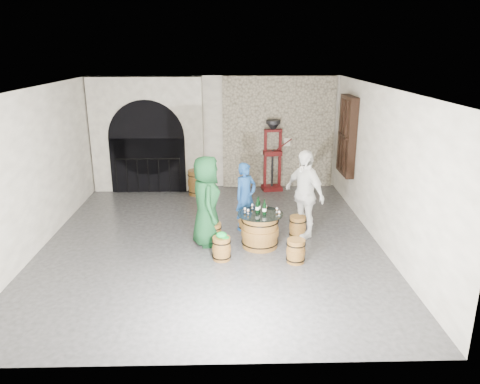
{
  "coord_description": "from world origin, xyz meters",
  "views": [
    {
      "loc": [
        0.37,
        -8.96,
        3.95
      ],
      "look_at": [
        0.6,
        0.1,
        1.05
      ],
      "focal_mm": 34.0,
      "sensor_mm": 36.0,
      "label": 1
    }
  ],
  "objects_px": {
    "barrel_table": "(260,230)",
    "person_green": "(206,201)",
    "wine_bottle_left": "(257,207)",
    "side_barrel": "(197,182)",
    "barrel_stool_near_left": "(222,248)",
    "person_blue": "(246,197)",
    "wine_bottle_right": "(259,206)",
    "barrel_stool_near_right": "(296,251)",
    "wine_bottle_center": "(264,208)",
    "barrel_stool_left": "(213,234)",
    "barrel_stool_right": "(298,227)",
    "person_white": "(304,194)",
    "barrel_stool_far": "(246,219)",
    "corking_press": "(273,150)"
  },
  "relations": [
    {
      "from": "person_white",
      "to": "wine_bottle_left",
      "type": "xyz_separation_m",
      "value": [
        -1.03,
        -0.52,
        -0.1
      ]
    },
    {
      "from": "barrel_stool_near_right",
      "to": "side_barrel",
      "type": "relative_size",
      "value": 0.66
    },
    {
      "from": "barrel_stool_left",
      "to": "barrel_stool_near_left",
      "type": "xyz_separation_m",
      "value": [
        0.19,
        -0.73,
        0.0
      ]
    },
    {
      "from": "barrel_stool_far",
      "to": "corking_press",
      "type": "xyz_separation_m",
      "value": [
        0.87,
        2.98,
        0.94
      ]
    },
    {
      "from": "barrel_stool_far",
      "to": "side_barrel",
      "type": "relative_size",
      "value": 0.66
    },
    {
      "from": "person_white",
      "to": "wine_bottle_right",
      "type": "bearing_deg",
      "value": -99.59
    },
    {
      "from": "person_green",
      "to": "barrel_stool_near_left",
      "type": "bearing_deg",
      "value": -166.38
    },
    {
      "from": "barrel_stool_left",
      "to": "barrel_stool_near_left",
      "type": "distance_m",
      "value": 0.76
    },
    {
      "from": "wine_bottle_center",
      "to": "wine_bottle_right",
      "type": "height_order",
      "value": "same"
    },
    {
      "from": "barrel_table",
      "to": "barrel_stool_near_left",
      "type": "bearing_deg",
      "value": -143.05
    },
    {
      "from": "barrel_table",
      "to": "barrel_stool_right",
      "type": "xyz_separation_m",
      "value": [
        0.85,
        0.49,
        -0.13
      ]
    },
    {
      "from": "barrel_stool_near_right",
      "to": "wine_bottle_center",
      "type": "height_order",
      "value": "wine_bottle_center"
    },
    {
      "from": "barrel_stool_near_right",
      "to": "side_barrel",
      "type": "height_order",
      "value": "side_barrel"
    },
    {
      "from": "barrel_stool_left",
      "to": "side_barrel",
      "type": "relative_size",
      "value": 0.66
    },
    {
      "from": "person_white",
      "to": "wine_bottle_left",
      "type": "relative_size",
      "value": 5.9
    },
    {
      "from": "person_white",
      "to": "barrel_stool_left",
      "type": "bearing_deg",
      "value": -111.64
    },
    {
      "from": "barrel_table",
      "to": "barrel_stool_far",
      "type": "height_order",
      "value": "barrel_table"
    },
    {
      "from": "corking_press",
      "to": "person_white",
      "type": "bearing_deg",
      "value": -91.03
    },
    {
      "from": "wine_bottle_center",
      "to": "barrel_table",
      "type": "bearing_deg",
      "value": 143.63
    },
    {
      "from": "person_green",
      "to": "barrel_stool_near_right",
      "type": "bearing_deg",
      "value": -126.46
    },
    {
      "from": "barrel_table",
      "to": "wine_bottle_left",
      "type": "height_order",
      "value": "wine_bottle_left"
    },
    {
      "from": "wine_bottle_left",
      "to": "corking_press",
      "type": "distance_m",
      "value": 3.96
    },
    {
      "from": "wine_bottle_center",
      "to": "barrel_stool_right",
      "type": "bearing_deg",
      "value": 35.05
    },
    {
      "from": "barrel_table",
      "to": "wine_bottle_center",
      "type": "height_order",
      "value": "wine_bottle_center"
    },
    {
      "from": "barrel_stool_near_right",
      "to": "wine_bottle_center",
      "type": "distance_m",
      "value": 1.09
    },
    {
      "from": "person_blue",
      "to": "barrel_stool_far",
      "type": "bearing_deg",
      "value": -112.73
    },
    {
      "from": "barrel_stool_far",
      "to": "barrel_stool_near_right",
      "type": "bearing_deg",
      "value": -62.19
    },
    {
      "from": "barrel_stool_near_right",
      "to": "person_green",
      "type": "relative_size",
      "value": 0.25
    },
    {
      "from": "person_white",
      "to": "barrel_stool_near_right",
      "type": "bearing_deg",
      "value": -48.08
    },
    {
      "from": "person_white",
      "to": "wine_bottle_left",
      "type": "height_order",
      "value": "person_white"
    },
    {
      "from": "barrel_stool_near_right",
      "to": "wine_bottle_left",
      "type": "bearing_deg",
      "value": 131.48
    },
    {
      "from": "barrel_table",
      "to": "person_green",
      "type": "distance_m",
      "value": 1.25
    },
    {
      "from": "barrel_stool_near_left",
      "to": "person_blue",
      "type": "height_order",
      "value": "person_blue"
    },
    {
      "from": "barrel_stool_near_right",
      "to": "barrel_stool_near_left",
      "type": "height_order",
      "value": "same"
    },
    {
      "from": "barrel_stool_far",
      "to": "wine_bottle_center",
      "type": "height_order",
      "value": "wine_bottle_center"
    },
    {
      "from": "wine_bottle_left",
      "to": "side_barrel",
      "type": "distance_m",
      "value": 3.82
    },
    {
      "from": "barrel_table",
      "to": "wine_bottle_center",
      "type": "distance_m",
      "value": 0.51
    },
    {
      "from": "barrel_stool_far",
      "to": "wine_bottle_right",
      "type": "xyz_separation_m",
      "value": [
        0.23,
        -0.84,
        0.63
      ]
    },
    {
      "from": "person_blue",
      "to": "wine_bottle_right",
      "type": "bearing_deg",
      "value": -112.65
    },
    {
      "from": "barrel_stool_left",
      "to": "corking_press",
      "type": "height_order",
      "value": "corking_press"
    },
    {
      "from": "barrel_table",
      "to": "barrel_stool_left",
      "type": "bearing_deg",
      "value": 171.47
    },
    {
      "from": "corking_press",
      "to": "side_barrel",
      "type": "bearing_deg",
      "value": -176.72
    },
    {
      "from": "barrel_stool_near_left",
      "to": "side_barrel",
      "type": "distance_m",
      "value": 4.19
    },
    {
      "from": "wine_bottle_left",
      "to": "wine_bottle_right",
      "type": "relative_size",
      "value": 1.0
    },
    {
      "from": "wine_bottle_left",
      "to": "person_white",
      "type": "bearing_deg",
      "value": 26.59
    },
    {
      "from": "barrel_stool_right",
      "to": "person_white",
      "type": "distance_m",
      "value": 0.74
    },
    {
      "from": "person_white",
      "to": "side_barrel",
      "type": "height_order",
      "value": "person_white"
    },
    {
      "from": "wine_bottle_left",
      "to": "side_barrel",
      "type": "relative_size",
      "value": 0.46
    },
    {
      "from": "barrel_stool_far",
      "to": "side_barrel",
      "type": "bearing_deg",
      "value": 115.99
    },
    {
      "from": "barrel_stool_right",
      "to": "corking_press",
      "type": "height_order",
      "value": "corking_press"
    }
  ]
}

